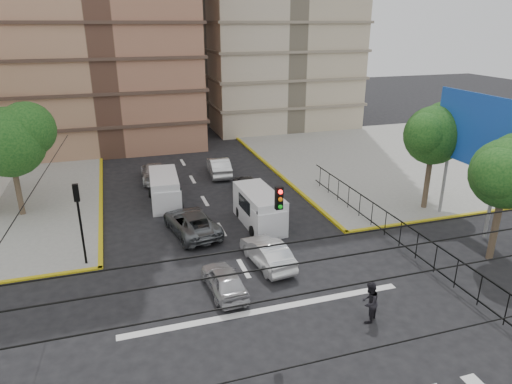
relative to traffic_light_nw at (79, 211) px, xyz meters
name	(u,v)px	position (x,y,z in m)	size (l,w,h in m)	color
ground	(277,326)	(7.80, -7.80, -3.11)	(160.00, 160.00, 0.00)	black
sidewalk_ne	(404,158)	(27.80, 12.20, -3.04)	(26.00, 26.00, 0.15)	gray
stop_line	(267,310)	(7.80, -6.60, -3.11)	(13.00, 0.40, 0.01)	silver
park_fence	(399,248)	(16.80, -3.30, -3.11)	(0.10, 22.50, 1.66)	black
billboard	(475,132)	(22.25, -1.80, 2.89)	(0.36, 6.20, 8.10)	slate
tree_park_a	(508,170)	(20.88, -5.79, 1.90)	(4.41, 3.60, 6.83)	#473828
tree_park_c	(435,133)	(21.89, 1.21, 2.22)	(4.65, 3.80, 7.25)	#473828
tree_tudor	(10,139)	(-4.10, 8.21, 2.11)	(5.39, 4.40, 7.43)	#473828
traffic_light_nw	(79,211)	(0.00, 0.00, 0.00)	(0.28, 0.22, 4.40)	black
traffic_light_hanging	(300,216)	(7.80, -9.84, 2.79)	(18.00, 9.12, 0.92)	black
van_right_lane	(260,210)	(10.28, 1.96, -2.04)	(2.13, 4.98, 2.21)	silver
van_left_lane	(165,191)	(5.05, 7.37, -2.07)	(2.16, 4.86, 2.14)	silver
car_silver_front_left	(224,280)	(6.33, -4.60, -2.47)	(1.51, 3.74, 1.28)	#B0B0B5
car_white_front_right	(267,253)	(9.11, -2.76, -2.42)	(1.46, 4.18, 1.38)	white
car_grey_mid_left	(191,222)	(5.99, 2.23, -2.40)	(2.38, 5.16, 1.43)	#585C5F
car_silver_rear_left	(154,172)	(4.86, 12.93, -2.39)	(2.01, 4.95, 1.44)	#B6B5BA
car_darkgrey_mid_right	(246,184)	(11.15, 8.04, -2.47)	(1.51, 3.76, 1.28)	#2A2A2D
car_white_rear_right	(219,166)	(10.14, 12.69, -2.36)	(1.58, 4.54, 1.50)	silver
pedestrian_crosswalk	(369,302)	(11.66, -8.65, -2.18)	(0.90, 0.70, 1.86)	black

